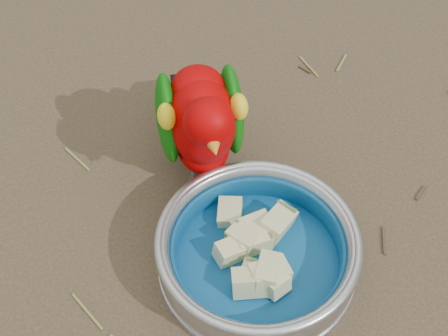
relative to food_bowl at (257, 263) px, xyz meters
name	(u,v)px	position (x,y,z in m)	size (l,w,h in m)	color
ground	(261,319)	(-0.02, -0.07, -0.01)	(60.00, 60.00, 0.00)	#4D3C2B
food_bowl	(257,263)	(0.00, 0.00, 0.00)	(0.24, 0.24, 0.02)	#B2B2BA
bowl_wall	(258,250)	(0.00, 0.00, 0.03)	(0.24, 0.24, 0.04)	#B2B2BA
fruit_wedges	(258,253)	(0.00, 0.00, 0.02)	(0.14, 0.14, 0.03)	beige
lory_parrot	(202,129)	(-0.02, 0.16, 0.08)	(0.11, 0.23, 0.19)	#A80001
ground_debris	(210,281)	(-0.06, 0.00, -0.01)	(0.90, 0.80, 0.01)	olive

